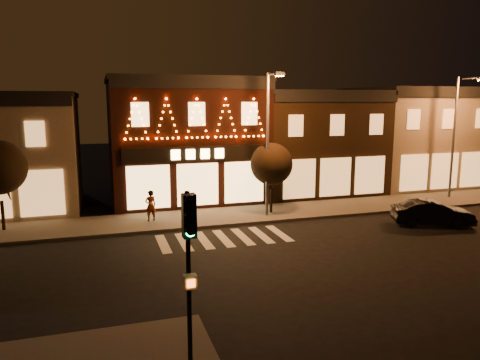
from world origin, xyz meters
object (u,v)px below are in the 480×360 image
traffic_signal_near (189,248)px  dark_sedan (432,213)px  pedestrian (151,206)px  streetlamp_mid (269,134)px

traffic_signal_near → dark_sedan: size_ratio=1.07×
dark_sedan → pedestrian: pedestrian is taller
dark_sedan → pedestrian: 15.57m
streetlamp_mid → dark_sedan: (8.07, -4.09, -4.25)m
streetlamp_mid → pedestrian: (-6.64, 1.01, -3.93)m
traffic_signal_near → dark_sedan: traffic_signal_near is taller
pedestrian → streetlamp_mid: bearing=156.3°
traffic_signal_near → streetlamp_mid: size_ratio=0.55×
streetlamp_mid → traffic_signal_near: bearing=-117.1°
traffic_signal_near → dark_sedan: 18.44m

